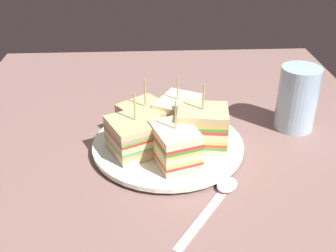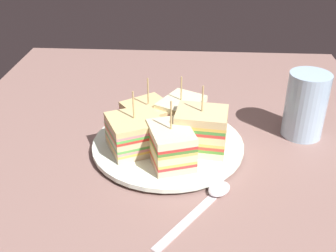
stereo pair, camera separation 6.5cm
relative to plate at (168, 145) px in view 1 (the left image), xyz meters
The scene contains 10 objects.
ground_plane 1.69cm from the plate, ahead, with size 93.94×77.57×1.80cm, color #88665F.
plate is the anchor object (origin of this frame).
sandwich_wedge_0 6.28cm from the plate, ahead, with size 9.09×7.86×10.01cm.
sandwich_wedge_1 6.56cm from the plate, 73.23° to the left, with size 6.94×8.35×10.71cm.
sandwich_wedge_2 6.16cm from the plate, 160.09° to the left, with size 9.50×8.75×9.24cm.
sandwich_wedge_3 6.00cm from the plate, 139.74° to the right, with size 10.33×10.20×9.28cm.
sandwich_wedge_4 6.22cm from the plate, 68.02° to the right, with size 9.74×9.99×9.77cm.
chip_pile 1.69cm from the plate, 156.42° to the right, with size 7.67×6.19×1.84cm.
spoon 13.82cm from the plate, 28.41° to the left, with size 14.20×10.64×1.00cm.
drinking_glass 23.55cm from the plate, 105.28° to the left, with size 6.73×6.73×11.17cm.
Camera 1 is at (56.35, -2.92, 36.57)cm, focal length 44.37 mm.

